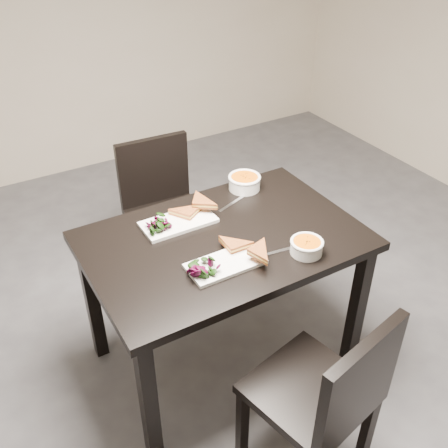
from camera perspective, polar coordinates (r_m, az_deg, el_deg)
name	(u,v)px	position (r m, az deg, el deg)	size (l,w,h in m)	color
ground	(223,375)	(2.69, -0.09, -16.30)	(5.00, 5.00, 0.00)	#47474C
table	(224,255)	(2.33, 0.00, -3.43)	(1.20, 0.80, 0.75)	black
chair_near	(328,394)	(2.04, 11.33, -17.89)	(0.50, 0.50, 0.85)	black
chair_far	(163,204)	(3.02, -6.77, 2.20)	(0.44, 0.44, 0.85)	black
plate_near	(225,264)	(2.11, 0.16, -4.39)	(0.32, 0.16, 0.02)	white
sandwich_near	(237,250)	(2.13, 1.46, -2.91)	(0.16, 0.12, 0.05)	#AE5324
salad_near	(204,266)	(2.05, -2.25, -4.63)	(0.10, 0.09, 0.04)	black
soup_bowl_near	(307,246)	(2.19, 9.08, -2.40)	(0.14, 0.14, 0.06)	white
cutlery_near	(273,253)	(2.19, 5.36, -3.18)	(0.18, 0.02, 0.00)	silver
plate_far	(178,222)	(2.36, -5.03, 0.20)	(0.33, 0.17, 0.02)	white
sandwich_far	(192,213)	(2.35, -3.50, 1.19)	(0.17, 0.13, 0.05)	#AE5324
salad_far	(158,223)	(2.31, -7.29, 0.14)	(0.10, 0.09, 0.05)	black
soup_bowl_far	(244,181)	(2.60, 2.26, 4.69)	(0.16, 0.16, 0.07)	white
cutlery_far	(231,204)	(2.49, 0.82, 2.22)	(0.18, 0.02, 0.00)	silver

